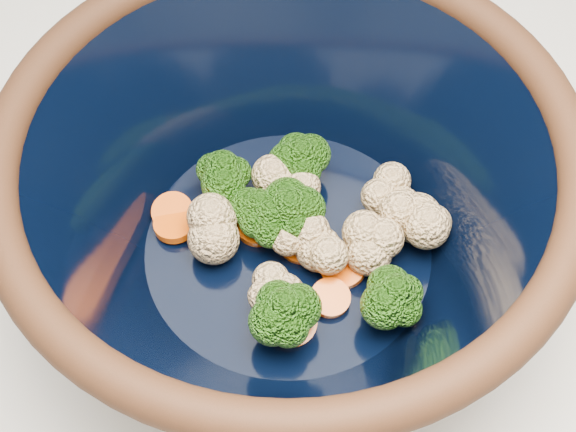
{
  "coord_description": "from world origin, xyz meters",
  "views": [
    {
      "loc": [
        -0.2,
        -0.34,
        1.39
      ],
      "look_at": [
        -0.1,
        -0.08,
        0.97
      ],
      "focal_mm": 50.0,
      "sensor_mm": 36.0,
      "label": 1
    }
  ],
  "objects": [
    {
      "name": "counter",
      "position": [
        0.0,
        0.0,
        0.45
      ],
      "size": [
        1.2,
        1.2,
        0.9
      ],
      "primitive_type": "cube",
      "color": "silver",
      "rests_on": "ground"
    },
    {
      "name": "mixing_bowl",
      "position": [
        -0.1,
        -0.08,
        0.98
      ],
      "size": [
        0.36,
        0.36,
        0.15
      ],
      "rotation": [
        0.0,
        0.0,
        -0.08
      ],
      "color": "black",
      "rests_on": "counter"
    },
    {
      "name": "vegetable_pile",
      "position": [
        -0.09,
        -0.09,
        0.96
      ],
      "size": [
        0.18,
        0.17,
        0.05
      ],
      "color": "#608442",
      "rests_on": "mixing_bowl"
    }
  ]
}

